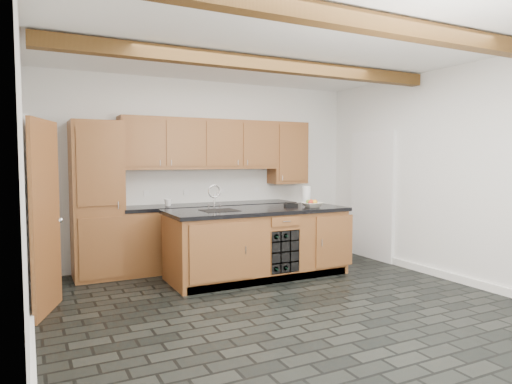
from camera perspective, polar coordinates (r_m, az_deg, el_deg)
ground at (r=5.11m, az=3.84°, el=-14.06°), size 5.00×5.00×0.00m
room_shell at (r=5.29m, az=0.20°, el=3.37°), size 5.01×5.00×5.00m
back_cabinetry at (r=6.78m, az=-8.54°, el=-1.16°), size 3.65×0.62×2.20m
island at (r=6.24m, az=0.27°, el=-6.34°), size 2.48×0.96×0.93m
faucet at (r=5.98m, az=-4.70°, el=-1.96°), size 0.45×0.40×0.34m
kitchen_scale at (r=6.47m, az=4.37°, el=-1.58°), size 0.19×0.13×0.06m
fruit_bowl at (r=6.39m, az=7.01°, el=-1.60°), size 0.29×0.29×0.07m
fruit_cluster at (r=6.38m, az=7.01°, el=-1.26°), size 0.16×0.17×0.07m
paper_towel at (r=6.78m, az=6.31°, el=-0.42°), size 0.13×0.13×0.27m
mug at (r=6.62m, az=-10.93°, el=-1.29°), size 0.14×0.14×0.10m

